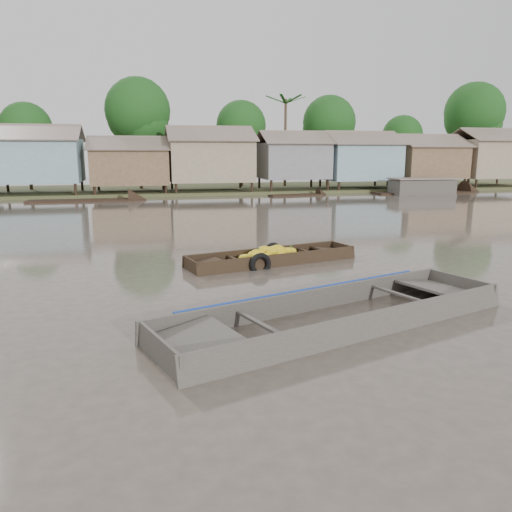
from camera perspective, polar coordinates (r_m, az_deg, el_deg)
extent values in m
plane|color=#4B4339|center=(12.21, 2.48, -4.28)|extent=(120.00, 120.00, 0.00)
cube|color=#384723|center=(44.53, -9.06, 7.38)|extent=(120.00, 12.00, 0.50)
cube|color=#789AA6|center=(41.45, -23.67, 9.95)|extent=(6.20, 5.20, 3.20)
cube|color=brown|center=(40.08, -24.28, 12.81)|extent=(6.60, 3.02, 1.28)
cube|color=brown|center=(42.85, -23.56, 12.75)|extent=(6.60, 3.02, 1.28)
cube|color=brown|center=(40.81, -14.20, 9.86)|extent=(5.80, 4.60, 2.70)
cube|color=brown|center=(39.56, -14.36, 12.41)|extent=(6.20, 2.67, 1.14)
cube|color=brown|center=(42.04, -14.30, 12.36)|extent=(6.20, 2.67, 1.14)
cube|color=gray|center=(41.19, -5.29, 10.81)|extent=(6.50, 5.30, 3.30)
cube|color=brown|center=(39.79, -5.05, 13.80)|extent=(6.90, 3.08, 1.31)
cube|color=brown|center=(42.62, -5.61, 13.66)|extent=(6.90, 3.08, 1.31)
cube|color=slate|center=(42.72, 4.22, 10.80)|extent=(5.40, 4.70, 2.90)
cube|color=brown|center=(41.51, 4.80, 13.38)|extent=(5.80, 2.73, 1.17)
cube|color=brown|center=(43.94, 3.76, 13.31)|extent=(5.80, 2.73, 1.17)
cube|color=#789AA6|center=(44.87, 11.69, 10.51)|extent=(6.00, 5.00, 3.10)
cube|color=brown|center=(43.65, 12.55, 13.07)|extent=(6.40, 2.90, 1.24)
cube|color=brown|center=(46.10, 11.08, 13.05)|extent=(6.40, 2.90, 1.24)
cube|color=brown|center=(47.94, 18.87, 10.14)|extent=(5.70, 4.90, 2.80)
cube|color=brown|center=(46.82, 19.90, 12.31)|extent=(6.10, 2.85, 1.21)
cube|color=brown|center=(49.07, 18.20, 12.38)|extent=(6.10, 2.85, 1.21)
cube|color=gray|center=(51.64, 25.13, 10.02)|extent=(6.30, 5.10, 3.40)
cube|color=brown|center=(50.58, 26.32, 12.35)|extent=(6.70, 2.96, 1.26)
cube|color=brown|center=(52.75, 24.40, 12.45)|extent=(6.70, 2.96, 1.26)
cylinder|color=#473323|center=(46.15, -24.50, 9.67)|extent=(0.28, 0.28, 4.90)
sphere|color=#143E13|center=(46.18, -24.81, 13.13)|extent=(4.20, 4.20, 4.20)
cylinder|color=#473323|center=(44.29, -13.14, 11.27)|extent=(0.28, 0.28, 6.30)
sphere|color=#143E13|center=(44.41, -13.37, 15.92)|extent=(5.40, 5.40, 5.40)
cylinder|color=#473323|center=(46.21, -1.69, 10.94)|extent=(0.28, 0.28, 5.25)
sphere|color=#143E13|center=(46.26, -1.71, 14.65)|extent=(4.50, 4.50, 4.50)
cylinder|color=#473323|center=(47.50, 8.24, 11.06)|extent=(0.28, 0.28, 5.60)
sphere|color=#143E13|center=(47.57, 8.36, 14.91)|extent=(4.80, 4.80, 4.80)
cylinder|color=#473323|center=(51.82, 16.22, 10.19)|extent=(0.28, 0.28, 4.55)
sphere|color=#143E13|center=(51.83, 16.39, 13.06)|extent=(3.90, 3.90, 3.90)
cylinder|color=#473323|center=(54.74, 23.33, 10.87)|extent=(0.28, 0.28, 6.65)
sphere|color=#143E13|center=(54.86, 23.67, 14.83)|extent=(5.70, 5.70, 5.70)
cylinder|color=#473323|center=(46.69, 3.36, 12.62)|extent=(0.24, 0.24, 8.00)
cube|color=black|center=(15.55, 1.86, -1.04)|extent=(5.42, 2.31, 0.08)
cube|color=black|center=(16.00, 0.85, 0.11)|extent=(5.32, 1.49, 0.51)
cube|color=black|center=(15.01, 2.95, -0.69)|extent=(5.32, 1.49, 0.51)
cube|color=black|center=(16.94, 9.77, 0.61)|extent=(0.35, 1.16, 0.48)
cube|color=black|center=(16.66, 8.50, 0.67)|extent=(1.15, 1.22, 0.19)
cube|color=black|center=(14.41, -7.43, -1.30)|extent=(0.35, 1.16, 0.48)
cube|color=black|center=(14.56, -5.73, -0.88)|extent=(1.15, 1.22, 0.19)
cube|color=black|center=(14.91, -2.42, -0.37)|extent=(0.38, 1.13, 0.05)
cube|color=black|center=(16.13, 5.83, 0.52)|extent=(0.38, 1.13, 0.05)
ellipsoid|color=yellow|center=(15.54, 3.58, 0.59)|extent=(0.39, 0.31, 0.21)
ellipsoid|color=yellow|center=(15.28, 0.15, 0.31)|extent=(0.50, 0.40, 0.27)
ellipsoid|color=yellow|center=(15.49, 2.43, 0.79)|extent=(0.51, 0.41, 0.27)
ellipsoid|color=yellow|center=(15.40, 2.74, 0.25)|extent=(0.43, 0.35, 0.23)
ellipsoid|color=yellow|center=(16.03, 3.92, 0.53)|extent=(0.49, 0.39, 0.26)
ellipsoid|color=yellow|center=(15.47, 0.93, 0.38)|extent=(0.44, 0.35, 0.24)
ellipsoid|color=yellow|center=(15.02, 0.15, -0.29)|extent=(0.44, 0.36, 0.24)
ellipsoid|color=yellow|center=(15.37, 0.96, 0.71)|extent=(0.47, 0.38, 0.25)
ellipsoid|color=yellow|center=(15.54, 1.49, 0.50)|extent=(0.47, 0.38, 0.26)
ellipsoid|color=yellow|center=(15.58, 3.08, 0.56)|extent=(0.46, 0.37, 0.25)
ellipsoid|color=yellow|center=(15.61, 0.97, 0.31)|extent=(0.40, 0.33, 0.22)
ellipsoid|color=yellow|center=(15.09, 1.22, -0.01)|extent=(0.38, 0.31, 0.21)
ellipsoid|color=yellow|center=(15.23, -0.27, 0.18)|extent=(0.43, 0.34, 0.23)
ellipsoid|color=yellow|center=(14.93, 0.09, -0.54)|extent=(0.49, 0.39, 0.26)
ellipsoid|color=yellow|center=(15.08, -0.75, -0.24)|extent=(0.50, 0.40, 0.27)
ellipsoid|color=yellow|center=(14.95, 0.25, -0.58)|extent=(0.48, 0.39, 0.26)
ellipsoid|color=yellow|center=(15.68, 5.40, -0.05)|extent=(0.41, 0.33, 0.22)
ellipsoid|color=yellow|center=(15.41, 2.27, 0.42)|extent=(0.45, 0.36, 0.24)
ellipsoid|color=yellow|center=(15.93, 2.12, 0.37)|extent=(0.41, 0.33, 0.22)
ellipsoid|color=yellow|center=(15.55, 1.02, 0.40)|extent=(0.44, 0.36, 0.24)
ellipsoid|color=yellow|center=(15.28, 1.84, 0.52)|extent=(0.47, 0.38, 0.26)
ellipsoid|color=yellow|center=(14.84, -0.39, -0.85)|extent=(0.40, 0.32, 0.21)
ellipsoid|color=yellow|center=(15.19, -1.30, -0.23)|extent=(0.45, 0.37, 0.25)
ellipsoid|color=yellow|center=(15.05, -1.02, -0.59)|extent=(0.39, 0.31, 0.21)
ellipsoid|color=yellow|center=(15.53, 1.81, 0.76)|extent=(0.38, 0.31, 0.21)
ellipsoid|color=yellow|center=(16.02, 3.33, 0.36)|extent=(0.43, 0.35, 0.23)
cylinder|color=#3F6626|center=(15.22, 0.28, 0.58)|extent=(0.04, 0.04, 0.17)
cylinder|color=#3F6626|center=(15.54, 2.49, 0.81)|extent=(0.04, 0.04, 0.17)
cylinder|color=#3F6626|center=(15.78, 4.02, 0.96)|extent=(0.04, 0.04, 0.17)
torus|color=black|center=(16.24, 1.92, 0.36)|extent=(0.71, 0.34, 0.69)
torus|color=black|center=(14.57, 0.47, -0.98)|extent=(0.73, 0.34, 0.71)
cube|color=#403A36|center=(10.29, 9.31, -8.03)|extent=(7.68, 3.93, 0.08)
cube|color=#403A36|center=(10.88, 6.18, -5.34)|extent=(7.38, 2.60, 0.62)
cube|color=#403A36|center=(9.56, 13.01, -8.04)|extent=(7.38, 2.60, 0.62)
cube|color=#403A36|center=(12.91, 22.21, -3.41)|extent=(0.65, 1.81, 0.59)
cube|color=#403A36|center=(12.38, 20.42, -3.55)|extent=(1.76, 1.96, 0.24)
cube|color=#403A36|center=(8.37, -11.04, -10.90)|extent=(0.65, 1.81, 0.59)
cube|color=#403A36|center=(8.57, -6.89, -9.67)|extent=(1.76, 1.96, 0.24)
cube|color=#403A36|center=(9.13, 0.68, -7.86)|extent=(0.67, 1.75, 0.05)
cube|color=#403A36|center=(11.38, 16.31, -4.33)|extent=(0.67, 1.75, 0.05)
cube|color=#665E54|center=(10.27, 9.32, -7.78)|extent=(5.92, 3.22, 0.02)
cube|color=navy|center=(10.86, 6.01, -4.07)|extent=(5.95, 2.06, 0.15)
torus|color=olive|center=(12.19, 21.14, -5.16)|extent=(0.43, 0.43, 0.06)
torus|color=olive|center=(12.17, 21.15, -4.97)|extent=(0.35, 0.35, 0.06)
cube|color=black|center=(36.62, -19.41, 5.82)|extent=(7.02, 1.64, 0.35)
cube|color=black|center=(39.04, 4.54, 6.79)|extent=(4.36, 1.55, 0.35)
cube|color=black|center=(43.65, 18.50, 6.76)|extent=(8.44, 1.93, 0.35)
cube|color=black|center=(42.62, 18.44, 7.46)|extent=(5.00, 2.00, 1.20)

